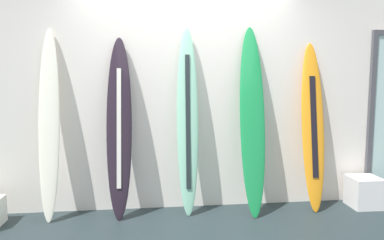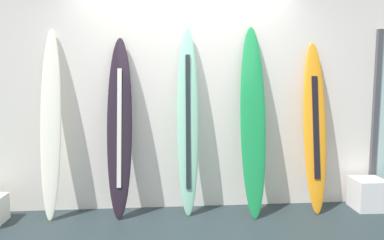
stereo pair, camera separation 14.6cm
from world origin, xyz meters
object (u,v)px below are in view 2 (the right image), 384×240
object	(u,v)px
surfboard_sunset	(315,128)
display_block_center	(368,194)
surfboard_ivory	(51,126)
surfboard_charcoal	(120,129)
surfboard_seafoam	(188,122)
surfboard_emerald	(253,122)

from	to	relation	value
surfboard_sunset	display_block_center	bearing A→B (deg)	-3.13
surfboard_ivory	surfboard_charcoal	world-z (taller)	surfboard_ivory
surfboard_sunset	surfboard_ivory	bearing A→B (deg)	179.42
surfboard_ivory	surfboard_charcoal	bearing A→B (deg)	-1.78
surfboard_seafoam	surfboard_ivory	bearing A→B (deg)	179.88
surfboard_seafoam	display_block_center	size ratio (longest dim) A/B	5.83
surfboard_ivory	surfboard_charcoal	size ratio (longest dim) A/B	1.04
surfboard_charcoal	surfboard_sunset	size ratio (longest dim) A/B	1.02
surfboard_seafoam	surfboard_sunset	xyz separation A→B (m)	(1.43, -0.03, -0.09)
surfboard_charcoal	surfboard_emerald	xyz separation A→B (m)	(1.46, -0.05, 0.06)
surfboard_charcoal	surfboard_seafoam	size ratio (longest dim) A/B	0.95
surfboard_ivory	surfboard_emerald	size ratio (longest dim) A/B	0.98
surfboard_ivory	display_block_center	distance (m)	3.65
surfboard_emerald	surfboard_ivory	bearing A→B (deg)	178.21
surfboard_sunset	display_block_center	distance (m)	1.00
surfboard_charcoal	surfboard_sunset	xyz separation A→B (m)	(2.18, -0.01, -0.02)
surfboard_ivory	display_block_center	world-z (taller)	surfboard_ivory
display_block_center	surfboard_ivory	bearing A→B (deg)	178.96
surfboard_charcoal	surfboard_seafoam	distance (m)	0.75
surfboard_charcoal	surfboard_seafoam	bearing A→B (deg)	1.51
surfboard_charcoal	surfboard_emerald	bearing A→B (deg)	-1.80
surfboard_charcoal	surfboard_sunset	distance (m)	2.18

